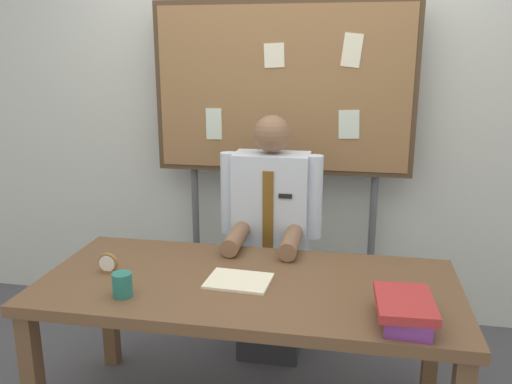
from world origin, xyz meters
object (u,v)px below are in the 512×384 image
Objects in this scene: book_stack at (407,310)px; desk at (248,297)px; bulletin_board at (282,94)px; coffee_mug at (122,285)px; person at (271,249)px; desk_clock at (108,264)px; open_notebook at (239,281)px.

desk is at bearing 158.85° from book_stack.
bulletin_board is 19.80× the size of coffee_mug.
bulletin_board reaches higher than person.
coffee_mug is at bearing 179.49° from book_stack.
person reaches higher than desk_clock.
desk_clock is 0.27m from coffee_mug.
person reaches higher than coffee_mug.
coffee_mug reaches higher than open_notebook.
open_notebook is (-0.04, -1.03, -0.72)m from bulletin_board.
desk is 0.70m from book_stack.
bulletin_board is 1.40m from desk_clock.
book_stack is at bearing -18.62° from open_notebook.
bulletin_board is 1.57m from book_stack.
coffee_mug is at bearing -110.64° from bulletin_board.
open_notebook is at bearing 26.80° from coffee_mug.
book_stack is at bearing -9.92° from desk_clock.
book_stack reaches higher than open_notebook.
coffee_mug is (-0.43, -0.22, 0.04)m from open_notebook.
bulletin_board is (0.00, 1.01, 0.81)m from desk.
desk_clock is at bearing -134.20° from person.
open_notebook is at bearing 0.50° from desk_clock.
bulletin_board reaches higher than desk.
desk_clock is at bearing 127.85° from coffee_mug.
desk is at bearing -90.01° from bulletin_board.
coffee_mug is at bearing -118.42° from person.
person reaches higher than open_notebook.
desk_clock is at bearing 170.08° from book_stack.
person is (0.00, 0.63, -0.01)m from desk.
book_stack is 3.32× the size of desk_clock.
person is 15.17× the size of desk_clock.
desk_clock is (-0.64, -1.04, -0.69)m from bulletin_board.
desk_clock is (-0.64, -0.03, 0.12)m from desk.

